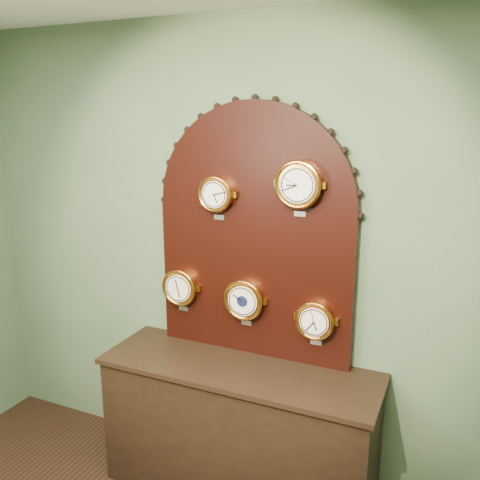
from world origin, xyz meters
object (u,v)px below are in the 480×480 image
at_px(hygrometer, 180,287).
at_px(roman_clock, 216,194).
at_px(arabic_clock, 299,185).
at_px(shop_counter, 239,432).
at_px(display_board, 254,225).
at_px(barometer, 244,300).
at_px(tide_clock, 315,320).

bearing_deg(hygrometer, roman_clock, 0.14).
bearing_deg(arabic_clock, hygrometer, 179.95).
relative_size(shop_counter, display_board, 1.05).
height_order(roman_clock, barometer, roman_clock).
distance_m(shop_counter, roman_clock, 1.42).
distance_m(roman_clock, arabic_clock, 0.50).
distance_m(roman_clock, hygrometer, 0.66).
height_order(display_board, roman_clock, display_board).
xyz_separation_m(display_board, roman_clock, (-0.21, -0.07, 0.17)).
xyz_separation_m(shop_counter, tide_clock, (0.40, 0.15, 0.73)).
xyz_separation_m(roman_clock, barometer, (0.18, -0.00, -0.62)).
height_order(shop_counter, arabic_clock, arabic_clock).
bearing_deg(barometer, tide_clock, 0.09).
height_order(shop_counter, tide_clock, tide_clock).
bearing_deg(shop_counter, roman_clock, 143.64).
height_order(shop_counter, hygrometer, hygrometer).
xyz_separation_m(arabic_clock, barometer, (-0.32, 0.00, -0.70)).
bearing_deg(arabic_clock, roman_clock, 179.86).
xyz_separation_m(barometer, tide_clock, (0.43, 0.00, -0.06)).
height_order(roman_clock, arabic_clock, arabic_clock).
distance_m(barometer, tide_clock, 0.44).
bearing_deg(display_board, shop_counter, -90.00).
relative_size(hygrometer, tide_clock, 1.04).
bearing_deg(barometer, arabic_clock, -0.03).
relative_size(arabic_clock, hygrometer, 1.09).
height_order(display_board, hygrometer, display_board).
xyz_separation_m(shop_counter, barometer, (-0.03, 0.15, 0.78)).
bearing_deg(tide_clock, barometer, -179.91).
height_order(shop_counter, display_board, display_board).
xyz_separation_m(arabic_clock, tide_clock, (0.12, 0.00, -0.76)).
relative_size(arabic_clock, tide_clock, 1.13).
bearing_deg(hygrometer, display_board, 8.14).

